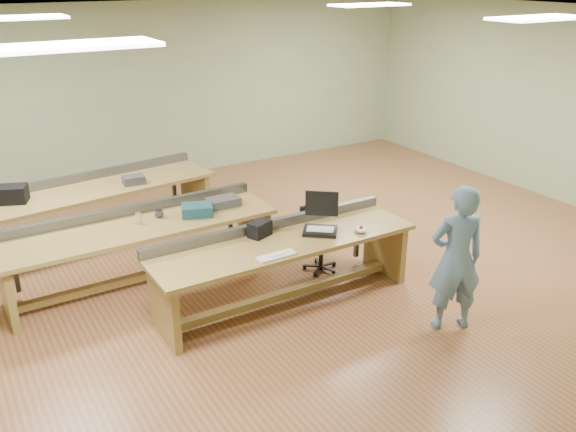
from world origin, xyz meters
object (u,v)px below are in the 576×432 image
object	(u,v)px
workbench_front	(283,255)
task_chair	(319,247)
drinks_can	(139,219)
camera_bag	(260,229)
mug	(159,214)
person	(456,259)
parts_bin_grey	(223,202)
parts_bin_teal	(197,210)
workbench_back	(96,200)
laptop_base	(320,231)
workbench_mid	(140,239)

from	to	relation	value
workbench_front	task_chair	distance (m)	0.94
drinks_can	task_chair	bearing A→B (deg)	-21.57
camera_bag	mug	xyz separation A→B (m)	(-0.76, 1.09, -0.04)
task_chair	drinks_can	world-z (taller)	drinks_can
person	parts_bin_grey	xyz separation A→B (m)	(-1.34, 2.60, 0.02)
parts_bin_teal	parts_bin_grey	world-z (taller)	parts_bin_teal
drinks_can	workbench_back	bearing A→B (deg)	94.13
workbench_back	parts_bin_teal	world-z (taller)	parts_bin_teal
person	laptop_base	size ratio (longest dim) A/B	4.22
workbench_mid	person	distance (m)	3.55
drinks_can	mug	bearing A→B (deg)	15.29
workbench_front	parts_bin_teal	world-z (taller)	parts_bin_teal
workbench_back	person	xyz separation A→B (m)	(2.53, -4.13, 0.22)
person	laptop_base	world-z (taller)	person
person	laptop_base	xyz separation A→B (m)	(-0.77, 1.30, -0.01)
person	laptop_base	bearing A→B (deg)	-38.25
workbench_back	person	world-z (taller)	person
workbench_front	drinks_can	xyz separation A→B (m)	(-1.20, 1.23, 0.26)
parts_bin_grey	person	bearing A→B (deg)	-62.71
workbench_mid	parts_bin_teal	bearing A→B (deg)	-8.40
workbench_mid	workbench_back	xyz separation A→B (m)	(-0.10, 1.55, 0.00)
workbench_front	task_chair	size ratio (longest dim) A/B	3.70
drinks_can	workbench_mid	bearing A→B (deg)	-166.79
task_chair	parts_bin_grey	xyz separation A→B (m)	(-0.90, 0.80, 0.50)
camera_bag	parts_bin_grey	distance (m)	1.04
camera_bag	parts_bin_grey	bearing A→B (deg)	65.43
workbench_mid	drinks_can	distance (m)	0.25
workbench_front	workbench_back	distance (m)	3.08
workbench_mid	task_chair	size ratio (longest dim) A/B	3.90
workbench_mid	parts_bin_grey	world-z (taller)	workbench_mid
workbench_back	person	size ratio (longest dim) A/B	2.11
parts_bin_teal	laptop_base	bearing A→B (deg)	-50.81
mug	drinks_can	size ratio (longest dim) A/B	0.83
workbench_back	drinks_can	bearing A→B (deg)	-93.14
laptop_base	parts_bin_grey	size ratio (longest dim) A/B	0.95
laptop_base	camera_bag	distance (m)	0.68
mug	camera_bag	bearing A→B (deg)	-55.17
laptop_base	person	bearing A→B (deg)	-20.90
mug	workbench_front	bearing A→B (deg)	-54.52
workbench_mid	parts_bin_grey	xyz separation A→B (m)	(1.09, 0.02, 0.24)
drinks_can	person	bearing A→B (deg)	-46.86
workbench_mid	camera_bag	bearing A→B (deg)	-45.33
drinks_can	camera_bag	bearing A→B (deg)	-44.72
workbench_back	person	distance (m)	4.84
workbench_front	parts_bin_grey	size ratio (longest dim) A/B	7.77
camera_bag	parts_bin_grey	xyz separation A→B (m)	(0.05, 1.04, -0.03)
workbench_mid	drinks_can	size ratio (longest dim) A/B	24.24
camera_bag	parts_bin_grey	world-z (taller)	camera_bag
workbench_front	mug	bearing A→B (deg)	125.25
parts_bin_teal	workbench_front	bearing A→B (deg)	-65.55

